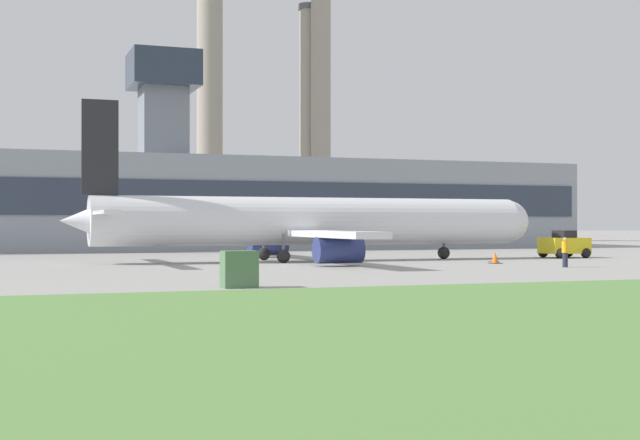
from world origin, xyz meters
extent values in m
plane|color=#999691|center=(0.00, 0.00, 0.00)|extent=(400.00, 400.00, 0.00)
cube|color=#8C939E|center=(0.00, 32.37, 4.10)|extent=(72.37, 13.60, 8.20)
cube|color=#2D3847|center=(0.00, 25.52, 4.51)|extent=(70.93, 0.16, 2.95)
cube|color=slate|center=(-3.22, 32.37, 7.29)|extent=(4.00, 4.00, 14.58)
cube|color=#283342|center=(-3.22, 32.37, 16.18)|extent=(6.00, 6.00, 3.20)
cylinder|color=gray|center=(8.11, 63.65, 20.66)|extent=(3.30, 3.30, 41.31)
cylinder|color=gray|center=(21.24, 62.99, 15.28)|extent=(2.42, 2.42, 30.56)
cylinder|color=#4C4C51|center=(21.24, 62.99, 30.92)|extent=(2.78, 2.78, 0.73)
cylinder|color=gray|center=(22.21, 60.94, 16.83)|extent=(2.58, 2.58, 33.65)
cylinder|color=silver|center=(1.57, 4.71, 2.50)|extent=(27.69, 2.97, 2.97)
sphere|color=silver|center=(15.41, 4.71, 2.50)|extent=(2.82, 2.82, 2.82)
cone|color=silver|center=(-12.27, 4.71, 2.50)|extent=(3.27, 2.82, 2.82)
cube|color=#232328|center=(-11.65, 4.71, 6.75)|extent=(2.08, 0.24, 5.52)
cube|color=silver|center=(-11.75, 1.13, 2.95)|extent=(0.88, 7.15, 0.20)
cube|color=silver|center=(-11.75, 8.28, 2.95)|extent=(0.88, 7.15, 0.20)
cube|color=silver|center=(0.19, -1.85, 1.76)|extent=(1.95, 11.92, 0.36)
cube|color=silver|center=(0.19, 11.26, 1.76)|extent=(1.95, 11.92, 0.36)
cylinder|color=navy|center=(0.49, -2.15, 0.88)|extent=(2.62, 1.46, 1.46)
cylinder|color=navy|center=(0.49, 11.56, 0.88)|extent=(2.62, 1.46, 1.46)
cylinder|color=#59595B|center=(10.57, 4.71, 1.08)|extent=(0.20, 0.20, 1.35)
sphere|color=black|center=(10.57, 4.71, 0.41)|extent=(0.81, 0.81, 0.81)
cylinder|color=#59595B|center=(-1.20, 2.62, 1.08)|extent=(0.20, 0.20, 1.35)
sphere|color=black|center=(-1.20, 2.62, 0.41)|extent=(0.81, 0.81, 0.81)
cylinder|color=#59595B|center=(-1.20, 6.79, 1.08)|extent=(0.20, 0.20, 1.35)
sphere|color=black|center=(-1.20, 6.79, 0.41)|extent=(0.81, 0.81, 0.81)
cube|color=yellow|center=(19.31, 3.75, 0.84)|extent=(3.08, 2.10, 1.07)
cube|color=black|center=(19.31, 3.75, 1.63)|extent=(1.10, 1.43, 0.50)
sphere|color=black|center=(20.40, 2.84, 0.34)|extent=(0.69, 0.69, 0.69)
sphere|color=black|center=(20.33, 4.73, 0.34)|extent=(0.69, 0.69, 0.69)
sphere|color=black|center=(18.29, 2.76, 0.34)|extent=(0.69, 0.69, 0.69)
sphere|color=black|center=(18.23, 4.66, 0.34)|extent=(0.69, 0.69, 0.69)
cylinder|color=#23283D|center=(11.51, -7.40, 0.39)|extent=(0.31, 0.31, 0.78)
cylinder|color=#F2A514|center=(11.51, -7.40, 1.09)|extent=(0.39, 0.39, 0.62)
sphere|color=tan|center=(11.51, -7.40, 1.50)|extent=(0.21, 0.21, 0.21)
cube|color=black|center=(10.34, -2.17, 0.01)|extent=(0.64, 0.64, 0.03)
cone|color=orange|center=(10.34, -2.17, 0.34)|extent=(0.46, 0.46, 0.68)
cube|color=black|center=(11.33, -0.42, 0.01)|extent=(0.50, 0.50, 0.03)
cone|color=orange|center=(11.33, -0.42, 0.25)|extent=(0.36, 0.36, 0.50)
cube|color=#4C724C|center=(-8.84, -16.29, 0.68)|extent=(1.26, 0.86, 1.36)
camera|label=1|loc=(-17.08, -47.91, 2.35)|focal=50.00mm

